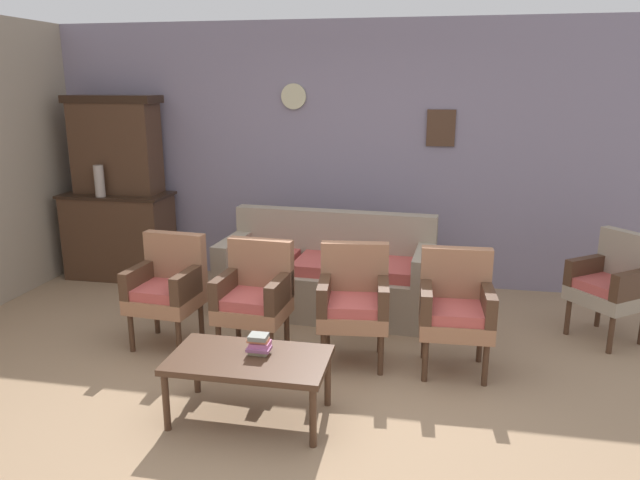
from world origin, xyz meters
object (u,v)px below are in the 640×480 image
object	(u,v)px
side_cabinet	(120,235)
wingback_chair_by_fireplace	(613,282)
vase_on_cabinet	(99,181)
armchair_by_doorway	(168,285)
coffee_table	(249,363)
armchair_row_middle	(456,306)
floral_couch	(327,276)
armchair_near_cabinet	(255,294)
armchair_near_couch_end	(354,299)
book_stack_on_table	(259,344)

from	to	relation	value
side_cabinet	wingback_chair_by_fireplace	bearing A→B (deg)	-8.93
vase_on_cabinet	armchair_by_doorway	distance (m)	2.00
wingback_chair_by_fireplace	coffee_table	bearing A→B (deg)	-145.77
armchair_row_middle	floral_couch	bearing A→B (deg)	138.50
coffee_table	vase_on_cabinet	bearing A→B (deg)	135.19
armchair_near_cabinet	coffee_table	size ratio (longest dim) A/B	0.90
armchair_near_couch_end	armchair_by_doorway	bearing A→B (deg)	179.20
coffee_table	book_stack_on_table	xyz separation A→B (m)	(0.05, 0.06, 0.11)
armchair_near_couch_end	wingback_chair_by_fireplace	world-z (taller)	same
side_cabinet	vase_on_cabinet	xyz separation A→B (m)	(-0.07, -0.19, 0.63)
armchair_near_cabinet	coffee_table	world-z (taller)	armchair_near_cabinet
coffee_table	armchair_near_couch_end	bearing A→B (deg)	60.77
armchair_row_middle	coffee_table	distance (m)	1.60
vase_on_cabinet	floral_couch	bearing A→B (deg)	-8.48
floral_couch	coffee_table	xyz separation A→B (m)	(-0.14, -1.96, 0.05)
armchair_by_doorway	coffee_table	size ratio (longest dim) A/B	0.90
armchair_near_cabinet	book_stack_on_table	bearing A→B (deg)	-71.24
book_stack_on_table	side_cabinet	bearing A→B (deg)	133.45
coffee_table	armchair_row_middle	bearing A→B (deg)	36.28
vase_on_cabinet	coffee_table	world-z (taller)	vase_on_cabinet
side_cabinet	wingback_chair_by_fireplace	world-z (taller)	side_cabinet
armchair_by_doorway	armchair_near_cabinet	distance (m)	0.76
floral_couch	armchair_near_couch_end	size ratio (longest dim) A/B	2.22
floral_couch	armchair_by_doorway	size ratio (longest dim) A/B	2.22
armchair_near_cabinet	wingback_chair_by_fireplace	size ratio (longest dim) A/B	1.00
armchair_near_couch_end	book_stack_on_table	world-z (taller)	armchair_near_couch_end
wingback_chair_by_fireplace	coffee_table	distance (m)	3.12
vase_on_cabinet	armchair_near_cabinet	bearing A→B (deg)	-33.93
armchair_by_doorway	armchair_near_couch_end	distance (m)	1.52
armchair_near_cabinet	armchair_row_middle	size ratio (longest dim) A/B	1.00
wingback_chair_by_fireplace	book_stack_on_table	world-z (taller)	wingback_chair_by_fireplace
armchair_row_middle	wingback_chair_by_fireplace	distance (m)	1.52
side_cabinet	floral_couch	size ratio (longest dim) A/B	0.58
book_stack_on_table	armchair_by_doorway	bearing A→B (deg)	138.93
coffee_table	armchair_near_cabinet	bearing A→B (deg)	104.67
armchair_by_doorway	armchair_near_couch_end	xyz separation A→B (m)	(1.52, -0.02, 0.00)
armchair_by_doorway	armchair_row_middle	world-z (taller)	same
armchair_by_doorway	armchair_near_cabinet	xyz separation A→B (m)	(0.75, -0.06, 0.00)
wingback_chair_by_fireplace	armchair_by_doorway	bearing A→B (deg)	-167.62
armchair_near_cabinet	wingback_chair_by_fireplace	world-z (taller)	same
wingback_chair_by_fireplace	armchair_row_middle	bearing A→B (deg)	-147.92
side_cabinet	wingback_chair_by_fireplace	size ratio (longest dim) A/B	1.28
armchair_by_doorway	wingback_chair_by_fireplace	xyz separation A→B (m)	(3.57, 0.78, 0.00)
floral_couch	armchair_near_cabinet	world-z (taller)	same
armchair_near_couch_end	wingback_chair_by_fireplace	bearing A→B (deg)	21.46
armchair_by_doorway	wingback_chair_by_fireplace	bearing A→B (deg)	12.38
armchair_by_doorway	side_cabinet	bearing A→B (deg)	129.68
armchair_near_couch_end	armchair_row_middle	world-z (taller)	same
armchair_near_cabinet	book_stack_on_table	world-z (taller)	armchair_near_cabinet
side_cabinet	armchair_by_doorway	size ratio (longest dim) A/B	1.28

